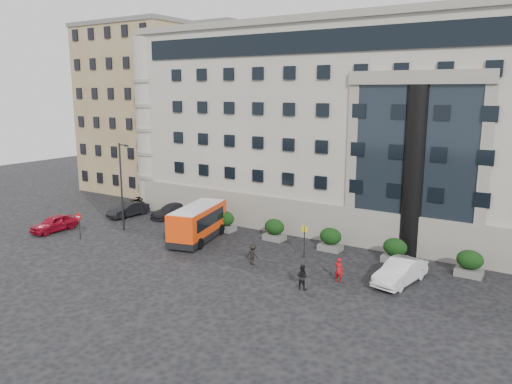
# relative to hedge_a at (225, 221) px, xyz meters

# --- Properties ---
(ground) EXTENTS (120.00, 120.00, 0.00)m
(ground) POSITION_rel_hedge_a_xyz_m (4.00, -7.80, -0.93)
(ground) COLOR black
(ground) RESTS_ON ground
(civic_building) EXTENTS (44.00, 24.00, 18.00)m
(civic_building) POSITION_rel_hedge_a_xyz_m (10.00, 14.20, 8.07)
(civic_building) COLOR #A09A8D
(civic_building) RESTS_ON ground
(entrance_column) EXTENTS (1.80, 1.80, 13.00)m
(entrance_column) POSITION_rel_hedge_a_xyz_m (16.00, 2.50, 5.57)
(entrance_column) COLOR black
(entrance_column) RESTS_ON ground
(apartment_near) EXTENTS (14.00, 14.00, 20.00)m
(apartment_near) POSITION_rel_hedge_a_xyz_m (-20.00, 12.20, 9.07)
(apartment_near) COLOR olive
(apartment_near) RESTS_ON ground
(apartment_far) EXTENTS (13.00, 13.00, 22.00)m
(apartment_far) POSITION_rel_hedge_a_xyz_m (-23.00, 30.20, 10.07)
(apartment_far) COLOR brown
(apartment_far) RESTS_ON ground
(hedge_a) EXTENTS (1.80, 1.26, 1.84)m
(hedge_a) POSITION_rel_hedge_a_xyz_m (0.00, 0.00, 0.00)
(hedge_a) COLOR #595957
(hedge_a) RESTS_ON ground
(hedge_b) EXTENTS (1.80, 1.26, 1.84)m
(hedge_b) POSITION_rel_hedge_a_xyz_m (5.20, 0.00, 0.00)
(hedge_b) COLOR #595957
(hedge_b) RESTS_ON ground
(hedge_c) EXTENTS (1.80, 1.26, 1.84)m
(hedge_c) POSITION_rel_hedge_a_xyz_m (10.40, 0.00, 0.00)
(hedge_c) COLOR #595957
(hedge_c) RESTS_ON ground
(hedge_d) EXTENTS (1.80, 1.26, 1.84)m
(hedge_d) POSITION_rel_hedge_a_xyz_m (15.60, 0.00, 0.00)
(hedge_d) COLOR #595957
(hedge_d) RESTS_ON ground
(hedge_e) EXTENTS (1.80, 1.26, 1.84)m
(hedge_e) POSITION_rel_hedge_a_xyz_m (20.80, 0.00, 0.00)
(hedge_e) COLOR #595957
(hedge_e) RESTS_ON ground
(street_lamp) EXTENTS (1.16, 0.18, 8.00)m
(street_lamp) POSITION_rel_hedge_a_xyz_m (-7.94, -4.80, 3.44)
(street_lamp) COLOR #262628
(street_lamp) RESTS_ON ground
(bus_stop_sign) EXTENTS (0.50, 0.08, 2.52)m
(bus_stop_sign) POSITION_rel_hedge_a_xyz_m (9.50, -2.80, 0.80)
(bus_stop_sign) COLOR #262628
(bus_stop_sign) RESTS_ON ground
(no_entry_sign) EXTENTS (0.64, 0.16, 2.32)m
(no_entry_sign) POSITION_rel_hedge_a_xyz_m (-9.00, -8.84, 0.72)
(no_entry_sign) COLOR #262628
(no_entry_sign) RESTS_ON ground
(minibus) EXTENTS (4.09, 7.43, 2.94)m
(minibus) POSITION_rel_hedge_a_xyz_m (-0.26, -3.54, 0.69)
(minibus) COLOR #F03D0B
(minibus) RESTS_ON ground
(red_truck) EXTENTS (2.30, 4.69, 2.50)m
(red_truck) POSITION_rel_hedge_a_xyz_m (-7.99, 10.55, 0.35)
(red_truck) COLOR maroon
(red_truck) RESTS_ON ground
(parked_car_a) EXTENTS (1.77, 4.33, 1.47)m
(parked_car_a) POSITION_rel_hedge_a_xyz_m (-13.00, -8.46, -0.19)
(parked_car_a) COLOR maroon
(parked_car_a) RESTS_ON ground
(parked_car_b) EXTENTS (1.96, 4.50, 1.44)m
(parked_car_b) POSITION_rel_hedge_a_xyz_m (-11.43, -0.99, -0.21)
(parked_car_b) COLOR black
(parked_car_b) RESTS_ON ground
(parked_car_c) EXTENTS (2.67, 4.95, 1.36)m
(parked_car_c) POSITION_rel_hedge_a_xyz_m (-7.50, 1.17, -0.25)
(parked_car_c) COLOR black
(parked_car_c) RESTS_ON ground
(parked_car_d) EXTENTS (2.45, 4.57, 1.22)m
(parked_car_d) POSITION_rel_hedge_a_xyz_m (-13.00, 2.06, -0.32)
(parked_car_d) COLOR black
(parked_car_d) RESTS_ON ground
(white_taxi) EXTENTS (2.55, 5.09, 1.60)m
(white_taxi) POSITION_rel_hedge_a_xyz_m (17.18, -3.88, -0.13)
(white_taxi) COLOR silver
(white_taxi) RESTS_ON ground
(pedestrian_a) EXTENTS (0.63, 0.42, 1.67)m
(pedestrian_a) POSITION_rel_hedge_a_xyz_m (13.67, -5.86, -0.09)
(pedestrian_a) COLOR #AA1113
(pedestrian_a) RESTS_ON ground
(pedestrian_b) EXTENTS (0.81, 0.64, 1.62)m
(pedestrian_b) POSITION_rel_hedge_a_xyz_m (12.17, -8.27, -0.12)
(pedestrian_b) COLOR black
(pedestrian_b) RESTS_ON ground
(pedestrian_c) EXTENTS (1.05, 0.68, 1.54)m
(pedestrian_c) POSITION_rel_hedge_a_xyz_m (7.00, -6.14, -0.16)
(pedestrian_c) COLOR black
(pedestrian_c) RESTS_ON ground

